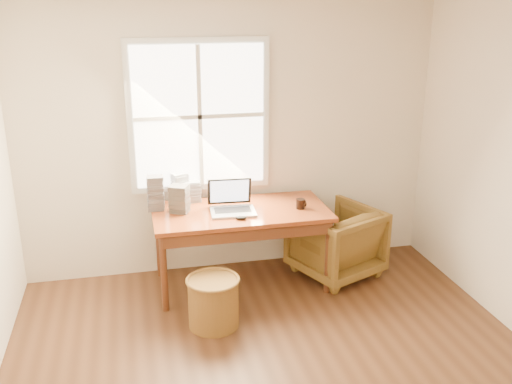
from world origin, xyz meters
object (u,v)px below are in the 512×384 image
wicker_stool (213,303)px  cd_stack_a (180,187)px  desk (241,212)px  armchair (336,242)px  laptop (233,196)px  coffee_mug (300,204)px

wicker_stool → cd_stack_a: 1.24m
cd_stack_a → desk: bearing=-34.9°
armchair → wicker_stool: (-1.31, -0.67, -0.13)m
armchair → laptop: laptop is taller
wicker_stool → coffee_mug: coffee_mug is taller
wicker_stool → laptop: 0.97m
armchair → coffee_mug: coffee_mug is taller
desk → coffee_mug: (0.54, -0.09, 0.07)m
desk → wicker_stool: bearing=-118.9°
armchair → laptop: bearing=-19.4°
cd_stack_a → wicker_stool: bearing=-81.9°
armchair → coffee_mug: (-0.40, -0.09, 0.45)m
wicker_stool → coffee_mug: bearing=32.4°
laptop → cd_stack_a: 0.61m
desk → armchair: (0.94, 0.00, -0.39)m
coffee_mug → laptop: bearing=-160.0°
wicker_stool → coffee_mug: 1.23m
armchair → wicker_stool: size_ratio=1.80×
desk → coffee_mug: bearing=-9.1°
laptop → coffee_mug: laptop is taller
desk → cd_stack_a: (-0.51, 0.36, 0.16)m
wicker_stool → laptop: bearing=64.4°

